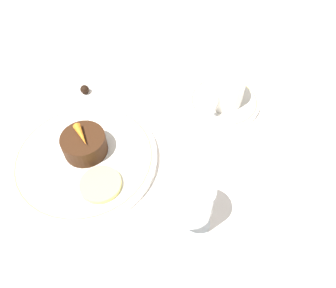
% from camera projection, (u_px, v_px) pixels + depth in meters
% --- Properties ---
extents(ground_plane, '(3.00, 3.00, 0.00)m').
position_uv_depth(ground_plane, '(119.00, 158.00, 0.61)').
color(ground_plane, white).
extents(dinner_plate, '(0.27, 0.27, 0.01)m').
position_uv_depth(dinner_plate, '(85.00, 158.00, 0.60)').
color(dinner_plate, white).
rests_on(dinner_plate, ground_plane).
extents(saucer, '(0.15, 0.15, 0.01)m').
position_uv_depth(saucer, '(224.00, 101.00, 0.69)').
color(saucer, white).
rests_on(saucer, ground_plane).
extents(coffee_cup, '(0.11, 0.08, 0.06)m').
position_uv_depth(coffee_cup, '(225.00, 88.00, 0.66)').
color(coffee_cup, white).
rests_on(coffee_cup, saucer).
extents(spoon, '(0.06, 0.10, 0.00)m').
position_uv_depth(spoon, '(214.00, 113.00, 0.66)').
color(spoon, silver).
rests_on(spoon, saucer).
extents(wine_glass, '(0.07, 0.07, 0.11)m').
position_uv_depth(wine_glass, '(192.00, 202.00, 0.48)').
color(wine_glass, silver).
rests_on(wine_glass, ground_plane).
extents(fork, '(0.04, 0.19, 0.01)m').
position_uv_depth(fork, '(136.00, 92.00, 0.71)').
color(fork, silver).
rests_on(fork, ground_plane).
extents(dessert_cake, '(0.08, 0.08, 0.04)m').
position_uv_depth(dessert_cake, '(84.00, 144.00, 0.59)').
color(dessert_cake, '#381E0F').
rests_on(dessert_cake, dinner_plate).
extents(carrot_garnish, '(0.04, 0.05, 0.01)m').
position_uv_depth(carrot_garnish, '(81.00, 135.00, 0.57)').
color(carrot_garnish, orange).
rests_on(carrot_garnish, dessert_cake).
extents(pineapple_slice, '(0.07, 0.07, 0.01)m').
position_uv_depth(pineapple_slice, '(101.00, 184.00, 0.55)').
color(pineapple_slice, '#EFE075').
rests_on(pineapple_slice, dinner_plate).
extents(chocolate_truffle, '(0.02, 0.02, 0.02)m').
position_uv_depth(chocolate_truffle, '(85.00, 89.00, 0.71)').
color(chocolate_truffle, black).
rests_on(chocolate_truffle, ground_plane).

